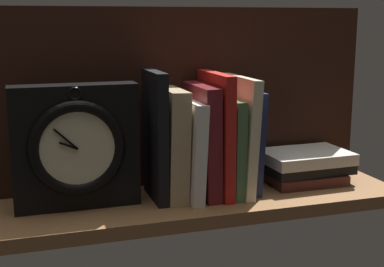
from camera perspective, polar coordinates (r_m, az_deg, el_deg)
ground_plane at (r=107.22cm, az=0.75°, el=-7.19°), size 80.29×22.26×2.50cm
back_panel at (r=112.49cm, az=-0.94°, el=3.83°), size 80.29×1.20×36.07cm
book_black_skeptic at (r=102.85cm, az=-3.84°, el=-0.26°), size 2.14×12.35×24.39cm
book_tan_shortstories at (r=104.02cm, az=-2.14°, el=-1.08°), size 4.25×12.72×21.04cm
book_white_catcher at (r=105.17cm, az=-0.43°, el=-1.53°), size 3.09×16.41×18.86cm
book_maroon_dawkins at (r=105.75cm, az=1.06°, el=-0.70°), size 3.35×14.98×21.55cm
book_red_requiem at (r=106.43cm, az=2.48°, el=-0.02°), size 2.16×16.30×23.75cm
book_green_romantic at (r=107.78cm, az=3.63°, el=-1.20°), size 2.14×15.66×18.89cm
book_cream_twain at (r=108.20cm, az=4.77°, el=-0.10°), size 3.06×16.68×22.89cm
book_navy_bierce at (r=109.35cm, az=5.84°, el=-0.72°), size 2.76×12.24×20.18cm
framed_clock at (r=99.99cm, az=-11.99°, el=-1.37°), size 22.46×6.88×22.46cm
book_stack_side at (r=117.30cm, az=11.75°, el=-3.32°), size 18.44×12.93×6.60cm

